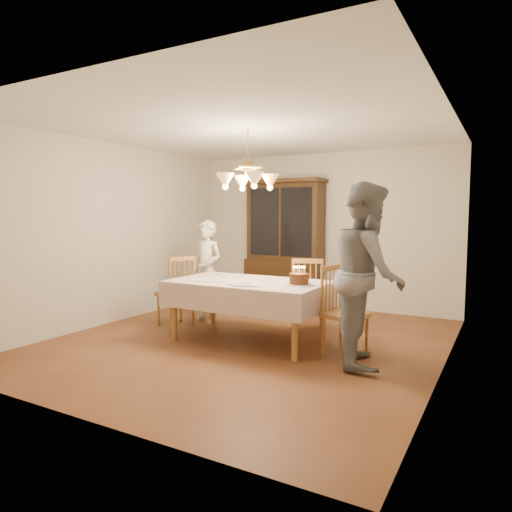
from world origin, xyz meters
The scene contains 14 objects.
ground centered at (0.00, 0.00, 0.00)m, with size 5.00×5.00×0.00m, color #5B301A.
room_shell centered at (0.00, 0.00, 1.58)m, with size 5.00×5.00×5.00m.
dining_table centered at (0.00, 0.00, 0.68)m, with size 1.90×1.10×0.76m.
china_hutch centered at (-0.58, 2.25, 1.04)m, with size 1.38×0.54×2.16m.
chair_far_side centered at (0.44, 0.84, 0.44)m, with size 0.56×0.55×1.00m.
chair_left_end centered at (-1.29, 0.19, 0.45)m, with size 0.55×0.56×1.00m.
chair_right_end centered at (1.21, 0.07, 0.44)m, with size 0.51×0.52×1.00m.
elderly_woman centered at (-1.07, 0.64, 0.74)m, with size 0.54×0.36×1.49m, color beige.
adult_in_grey centered at (1.51, -0.12, 0.95)m, with size 0.93×0.72×1.91m, color slate.
birthday_cake centered at (0.68, -0.01, 0.82)m, with size 0.30×0.30×0.22m.
place_setting_near_left centered at (-0.42, -0.28, 0.77)m, with size 0.38×0.24×0.02m.
place_setting_near_right centered at (0.13, -0.34, 0.77)m, with size 0.41×0.26×0.02m.
place_setting_far_left centered at (-0.46, 0.29, 0.77)m, with size 0.41×0.26×0.02m.
chandelier centered at (0.00, 0.00, 1.98)m, with size 0.62×0.62×0.73m.
Camera 1 is at (2.79, -4.80, 1.57)m, focal length 32.00 mm.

